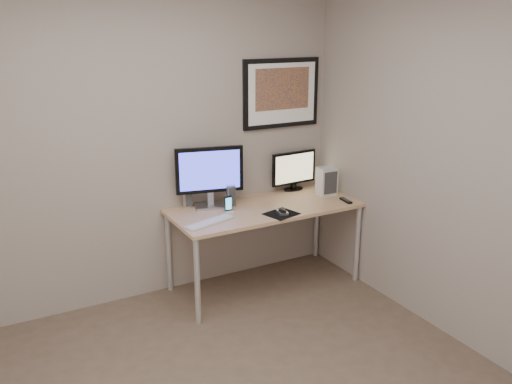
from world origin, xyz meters
TOP-DOWN VIEW (x-y plane):
  - room at (0.00, 0.45)m, footprint 3.60×3.60m
  - desk at (1.00, 1.35)m, footprint 1.60×0.70m
  - framed_art at (1.35, 1.68)m, footprint 0.75×0.04m
  - monitor_large at (0.59, 1.56)m, footprint 0.56×0.24m
  - monitor_tv at (1.47, 1.64)m, footprint 0.46×0.12m
  - speaker_left at (0.42, 1.65)m, footprint 0.08×0.08m
  - speaker_right at (0.75, 1.48)m, footprint 0.09×0.09m
  - phone_dock at (0.66, 1.35)m, footprint 0.07×0.07m
  - keyboard at (0.42, 1.21)m, footprint 0.44×0.23m
  - mousepad at (1.02, 1.12)m, footprint 0.29×0.27m
  - mouse at (1.03, 1.11)m, footprint 0.09×0.13m
  - remote at (1.68, 1.13)m, footprint 0.06×0.16m
  - fan_unit at (1.65, 1.37)m, footprint 0.17×0.13m

SIDE VIEW (x-z plane):
  - desk at x=1.00m, z-range 0.30..1.03m
  - mousepad at x=1.02m, z-range 0.73..0.73m
  - keyboard at x=0.42m, z-range 0.73..0.74m
  - remote at x=1.68m, z-range 0.73..0.75m
  - mouse at x=1.03m, z-range 0.73..0.77m
  - phone_dock at x=0.66m, z-range 0.73..0.87m
  - speaker_right at x=0.75m, z-range 0.73..0.92m
  - speaker_left at x=0.42m, z-range 0.73..0.92m
  - fan_unit at x=1.65m, z-range 0.73..0.98m
  - monitor_tv at x=1.47m, z-range 0.74..1.10m
  - monitor_large at x=0.59m, z-range 0.76..1.27m
  - framed_art at x=1.35m, z-range 1.32..1.92m
  - room at x=0.00m, z-range -0.16..3.44m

